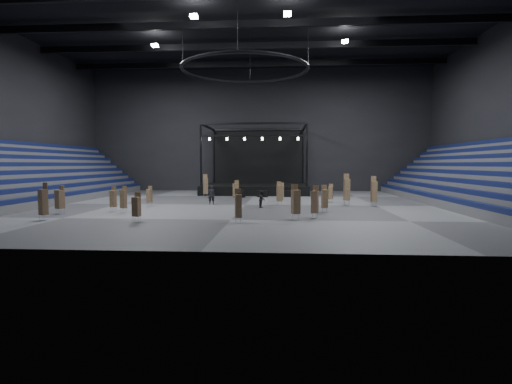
# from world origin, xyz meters

# --- Properties ---
(floor) EXTENTS (50.00, 50.00, 0.00)m
(floor) POSITION_xyz_m (0.00, 0.00, 0.00)
(floor) COLOR #525255
(floor) RESTS_ON ground
(ceiling) EXTENTS (50.00, 42.00, 0.20)m
(ceiling) POSITION_xyz_m (0.00, 0.00, 18.00)
(ceiling) COLOR black
(ceiling) RESTS_ON wall_back
(wall_back) EXTENTS (50.00, 0.20, 18.00)m
(wall_back) POSITION_xyz_m (0.00, 21.00, 9.00)
(wall_back) COLOR black
(wall_back) RESTS_ON ground
(wall_front) EXTENTS (50.00, 0.20, 18.00)m
(wall_front) POSITION_xyz_m (0.00, -21.00, 9.00)
(wall_front) COLOR black
(wall_front) RESTS_ON ground
(bleachers_left) EXTENTS (7.20, 40.00, 6.40)m
(bleachers_left) POSITION_xyz_m (-22.94, 0.00, 1.73)
(bleachers_left) COLOR #4F4F51
(bleachers_left) RESTS_ON floor
(bleachers_right) EXTENTS (7.20, 40.00, 6.40)m
(bleachers_right) POSITION_xyz_m (22.94, 0.00, 1.73)
(bleachers_right) COLOR #4F4F51
(bleachers_right) RESTS_ON floor
(stage) EXTENTS (14.00, 10.00, 9.20)m
(stage) POSITION_xyz_m (0.00, 16.24, 1.45)
(stage) COLOR black
(stage) RESTS_ON floor
(truss_ring) EXTENTS (12.30, 12.30, 5.15)m
(truss_ring) POSITION_xyz_m (-0.00, 0.00, 13.00)
(truss_ring) COLOR black
(truss_ring) RESTS_ON ceiling
(roof_girders) EXTENTS (49.00, 30.35, 0.70)m
(roof_girders) POSITION_xyz_m (0.00, -0.00, 17.20)
(roof_girders) COLOR black
(roof_girders) RESTS_ON ceiling
(floodlights) EXTENTS (28.60, 16.60, 0.25)m
(floodlights) POSITION_xyz_m (0.00, -4.00, 16.60)
(floodlights) COLOR white
(floodlights) RESTS_ON roof_girders
(flight_case_left) EXTENTS (1.49, 1.12, 0.89)m
(flight_case_left) POSITION_xyz_m (-1.53, 8.59, 0.44)
(flight_case_left) COLOR black
(flight_case_left) RESTS_ON floor
(flight_case_mid) EXTENTS (1.31, 0.95, 0.79)m
(flight_case_mid) POSITION_xyz_m (1.21, 9.26, 0.39)
(flight_case_mid) COLOR black
(flight_case_mid) RESTS_ON floor
(flight_case_right) EXTENTS (1.18, 0.62, 0.78)m
(flight_case_right) POSITION_xyz_m (4.10, 9.72, 0.39)
(flight_case_right) COLOR black
(flight_case_right) RESTS_ON floor
(chair_stack_0) EXTENTS (0.68, 0.68, 2.55)m
(chair_stack_0) POSITION_xyz_m (4.60, -10.31, 1.34)
(chair_stack_0) COLOR silver
(chair_stack_0) RESTS_ON floor
(chair_stack_1) EXTENTS (0.55, 0.55, 2.26)m
(chair_stack_1) POSITION_xyz_m (7.12, -5.65, 1.18)
(chair_stack_1) COLOR silver
(chair_stack_1) RESTS_ON floor
(chair_stack_2) EXTENTS (0.62, 0.62, 2.67)m
(chair_stack_2) POSITION_xyz_m (-13.17, -11.72, 1.36)
(chair_stack_2) COLOR silver
(chair_stack_2) RESTS_ON floor
(chair_stack_3) EXTENTS (0.46, 0.46, 2.09)m
(chair_stack_3) POSITION_xyz_m (-10.59, -6.06, 1.09)
(chair_stack_3) COLOR silver
(chair_stack_3) RESTS_ON floor
(chair_stack_4) EXTENTS (0.46, 0.46, 2.02)m
(chair_stack_4) POSITION_xyz_m (3.57, 3.67, 1.06)
(chair_stack_4) COLOR silver
(chair_stack_4) RESTS_ON floor
(chair_stack_5) EXTENTS (0.53, 0.53, 2.19)m
(chair_stack_5) POSITION_xyz_m (-9.36, -6.86, 1.13)
(chair_stack_5) COLOR silver
(chair_stack_5) RESTS_ON floor
(chair_stack_6) EXTENTS (0.54, 0.54, 1.94)m
(chair_stack_6) POSITION_xyz_m (8.60, 2.87, 1.03)
(chair_stack_6) COLOR silver
(chair_stack_6) RESTS_ON floor
(chair_stack_7) EXTENTS (0.55, 0.55, 2.84)m
(chair_stack_7) POSITION_xyz_m (12.28, -0.34, 1.45)
(chair_stack_7) COLOR silver
(chair_stack_7) RESTS_ON floor
(chair_stack_8) EXTENTS (0.49, 0.49, 1.91)m
(chair_stack_8) POSITION_xyz_m (-8.88, -1.92, 1.02)
(chair_stack_8) COLOR silver
(chair_stack_8) RESTS_ON floor
(chair_stack_9) EXTENTS (0.52, 0.52, 2.32)m
(chair_stack_9) POSITION_xyz_m (0.69, -11.99, 1.19)
(chair_stack_9) COLOR silver
(chair_stack_9) RESTS_ON floor
(chair_stack_10) EXTENTS (0.63, 0.63, 2.29)m
(chair_stack_10) POSITION_xyz_m (3.36, 0.18, 1.20)
(chair_stack_10) COLOR silver
(chair_stack_10) RESTS_ON floor
(chair_stack_11) EXTENTS (0.66, 0.66, 2.22)m
(chair_stack_11) POSITION_xyz_m (-1.45, 4.58, 1.19)
(chair_stack_11) COLOR silver
(chair_stack_11) RESTS_ON floor
(chair_stack_12) EXTENTS (0.59, 0.59, 3.05)m
(chair_stack_12) POSITION_xyz_m (9.86, 0.43, 1.55)
(chair_stack_12) COLOR silver
(chair_stack_12) RESTS_ON floor
(chair_stack_13) EXTENTS (0.70, 0.70, 2.27)m
(chair_stack_13) POSITION_xyz_m (-13.99, -8.21, 1.22)
(chair_stack_13) COLOR silver
(chair_stack_13) RESTS_ON floor
(chair_stack_14) EXTENTS (0.55, 0.55, 2.03)m
(chair_stack_14) POSITION_xyz_m (-6.35, -11.99, 1.09)
(chair_stack_14) COLOR silver
(chair_stack_14) RESTS_ON floor
(chair_stack_15) EXTENTS (0.67, 0.67, 2.78)m
(chair_stack_15) POSITION_xyz_m (-5.48, 8.01, 1.43)
(chair_stack_15) COLOR silver
(chair_stack_15) RESTS_ON floor
(chair_stack_16) EXTENTS (0.59, 0.59, 2.40)m
(chair_stack_16) POSITION_xyz_m (6.04, -9.19, 1.23)
(chair_stack_16) COLOR silver
(chair_stack_16) RESTS_ON floor
(man_center) EXTENTS (0.73, 0.52, 1.90)m
(man_center) POSITION_xyz_m (-3.35, 0.17, 0.95)
(man_center) COLOR black
(man_center) RESTS_ON floor
(crew_member) EXTENTS (0.75, 0.88, 1.58)m
(crew_member) POSITION_xyz_m (1.80, -2.54, 0.79)
(crew_member) COLOR black
(crew_member) RESTS_ON floor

